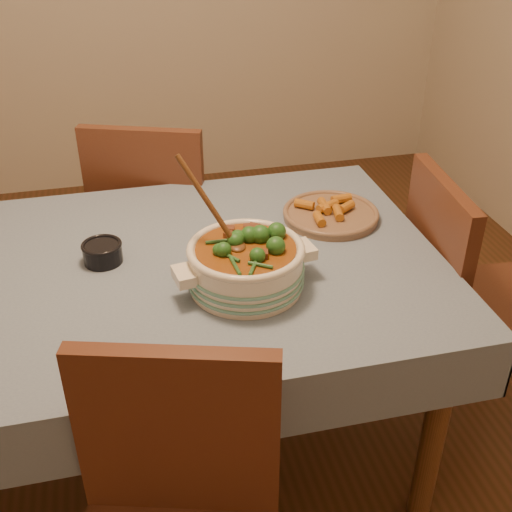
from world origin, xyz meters
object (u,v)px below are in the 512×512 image
at_px(stew_casserole, 246,262).
at_px(chair_right, 461,293).
at_px(chair_far, 156,218).
at_px(fried_plate, 331,213).
at_px(dining_table, 154,293).
at_px(condiment_bowl, 102,251).

bearing_deg(stew_casserole, chair_right, 8.38).
height_order(chair_far, chair_right, chair_far).
bearing_deg(fried_plate, chair_far, 134.12).
xyz_separation_m(stew_casserole, chair_far, (-0.17, 0.86, -0.30)).
xyz_separation_m(dining_table, chair_far, (0.07, 0.70, -0.12)).
relative_size(stew_casserole, condiment_bowl, 2.72).
xyz_separation_m(dining_table, stew_casserole, (0.24, -0.16, 0.17)).
bearing_deg(chair_right, fried_plate, 67.46).
relative_size(stew_casserole, chair_far, 0.42).
xyz_separation_m(chair_far, chair_right, (0.92, -0.75, -0.00)).
relative_size(condiment_bowl, chair_far, 0.15).
bearing_deg(condiment_bowl, dining_table, -24.96).
xyz_separation_m(dining_table, chair_right, (0.99, -0.05, -0.13)).
xyz_separation_m(condiment_bowl, chair_right, (1.12, -0.11, -0.25)).
height_order(stew_casserole, fried_plate, stew_casserole).
xyz_separation_m(fried_plate, chair_right, (0.39, -0.21, -0.24)).
distance_m(condiment_bowl, chair_right, 1.15).
distance_m(stew_casserole, chair_right, 0.81).
height_order(condiment_bowl, chair_right, chair_right).
distance_m(stew_casserole, fried_plate, 0.48).
bearing_deg(dining_table, condiment_bowl, 155.04).
xyz_separation_m(condiment_bowl, chair_far, (0.20, 0.64, -0.25)).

